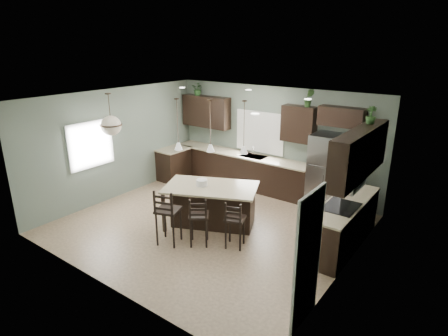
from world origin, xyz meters
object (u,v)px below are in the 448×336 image
(bar_stool_center, at_px, (199,221))
(bar_stool_right, at_px, (235,224))
(plant_back_left, at_px, (198,89))
(refrigerator, at_px, (330,173))
(kitchen_island, at_px, (211,206))
(serving_dish, at_px, (202,183))
(bar_stool_left, at_px, (168,216))

(bar_stool_center, distance_m, bar_stool_right, 0.72)
(plant_back_left, bearing_deg, bar_stool_right, -41.24)
(refrigerator, distance_m, kitchen_island, 2.97)
(serving_dish, relative_size, bar_stool_center, 0.23)
(refrigerator, bearing_deg, bar_stool_right, -105.39)
(bar_stool_right, height_order, plant_back_left, plant_back_left)
(serving_dish, bearing_deg, kitchen_island, 24.28)
(refrigerator, height_order, kitchen_island, refrigerator)
(kitchen_island, bearing_deg, bar_stool_left, -124.73)
(kitchen_island, distance_m, bar_stool_left, 1.14)
(serving_dish, distance_m, plant_back_left, 3.82)
(refrigerator, xyz_separation_m, serving_dish, (-1.91, -2.46, 0.07))
(bar_stool_right, distance_m, plant_back_left, 4.99)
(bar_stool_right, bearing_deg, refrigerator, 55.25)
(bar_stool_center, relative_size, plant_back_left, 2.79)
(kitchen_island, bearing_deg, bar_stool_center, -92.67)
(bar_stool_center, height_order, bar_stool_right, bar_stool_center)
(refrigerator, height_order, bar_stool_right, refrigerator)
(serving_dish, relative_size, plant_back_left, 0.64)
(plant_back_left, bearing_deg, refrigerator, -2.24)
(refrigerator, bearing_deg, bar_stool_left, -118.99)
(refrigerator, distance_m, bar_stool_left, 4.00)
(serving_dish, bearing_deg, plant_back_left, 130.96)
(bar_stool_left, relative_size, bar_stool_center, 1.14)
(bar_stool_left, distance_m, bar_stool_center, 0.61)
(bar_stool_left, distance_m, plant_back_left, 4.73)
(refrigerator, height_order, bar_stool_center, refrigerator)
(refrigerator, bearing_deg, plant_back_left, 177.76)
(kitchen_island, bearing_deg, plant_back_left, 109.79)
(refrigerator, relative_size, bar_stool_right, 1.85)
(kitchen_island, bearing_deg, refrigerator, 29.71)
(kitchen_island, relative_size, bar_stool_center, 1.90)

